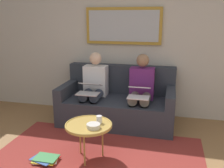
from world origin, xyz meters
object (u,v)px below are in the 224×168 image
framed_mirror (123,26)px  cup (99,119)px  person_right (94,86)px  magazine_stack (46,159)px  bowl (93,126)px  couch (118,103)px  coffee_table (89,126)px  laptop_white (139,92)px  person_left (141,89)px  laptop_silver (89,88)px

framed_mirror → cup: size_ratio=14.32×
person_right → magazine_stack: 1.48m
bowl → person_right: (0.38, -1.23, 0.13)m
cup → person_right: (0.40, -1.07, 0.11)m
couch → magazine_stack: 1.56m
coffee_table → bowl: size_ratio=3.55×
bowl → magazine_stack: bowl is taller
laptop_white → person_left: bearing=-90.0°
framed_mirror → person_right: (0.39, 0.46, -0.94)m
cup → laptop_white: laptop_white is taller
coffee_table → person_left: (-0.48, -1.15, 0.17)m
couch → person_right: size_ratio=1.60×
laptop_white → person_right: bearing=-17.4°
coffee_table → person_left: 1.26m
laptop_silver → laptop_white: bearing=179.6°
couch → cup: couch is taller
laptop_silver → magazine_stack: 1.27m
couch → laptop_silver: 0.58m
framed_mirror → person_right: bearing=49.8°
cup → laptop_silver: size_ratio=0.25×
couch → person_right: person_right is taller
bowl → magazine_stack: (0.58, 0.12, -0.45)m
framed_mirror → laptop_white: (-0.39, 0.70, -0.92)m
laptop_white → coffee_table: bearing=62.1°
person_right → cup: bearing=110.5°
person_left → laptop_silver: bearing=17.1°
coffee_table → person_right: size_ratio=0.50×
bowl → person_left: size_ratio=0.14×
cup → person_right: person_right is taller
laptop_white → laptop_silver: 0.77m
coffee_table → person_left: size_ratio=0.50×
coffee_table → person_left: bearing=-112.7°
framed_mirror → laptop_silver: size_ratio=3.56×
laptop_silver → person_right: bearing=-90.0°
cup → laptop_silver: laptop_silver is taller
coffee_table → bowl: (-0.09, 0.08, 0.04)m
laptop_silver → couch: bearing=-141.7°
couch → coffee_table: bearing=85.5°
cup → bowl: bearing=81.6°
framed_mirror → person_left: framed_mirror is taller
bowl → person_right: size_ratio=0.14×
coffee_table → person_left: person_left is taller
person_right → laptop_silver: person_right is taller
cup → laptop_white: bearing=-114.1°
person_right → couch: bearing=-170.0°
bowl → cup: bearing=-98.4°
couch → coffee_table: 1.23m
couch → framed_mirror: (0.00, -0.39, 1.24)m
person_right → bowl: bearing=107.1°
couch → laptop_silver: couch is taller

